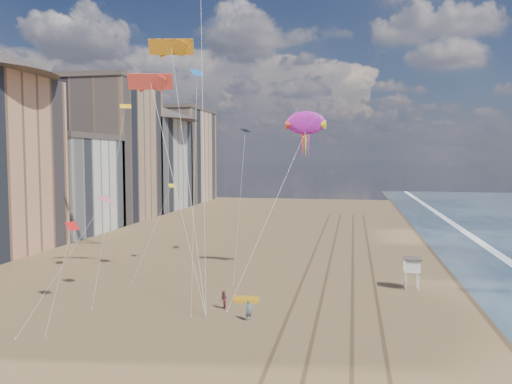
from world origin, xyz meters
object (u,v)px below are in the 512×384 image
at_px(kite_flyer_a, 249,310).
at_px(kite_flyer_b, 224,300).
at_px(lifeguard_stand, 412,265).
at_px(grounded_kite, 246,299).
at_px(show_kite, 306,123).

distance_m(kite_flyer_a, kite_flyer_b, 3.71).
height_order(lifeguard_stand, grounded_kite, lifeguard_stand).
bearing_deg(lifeguard_stand, kite_flyer_a, -138.66).
relative_size(grounded_kite, show_kite, 0.11).
distance_m(grounded_kite, kite_flyer_b, 3.24).
bearing_deg(kite_flyer_b, show_kite, 119.53).
xyz_separation_m(lifeguard_stand, kite_flyer_a, (-13.85, -12.18, -1.61)).
relative_size(kite_flyer_a, kite_flyer_b, 1.02).
xyz_separation_m(lifeguard_stand, grounded_kite, (-15.21, -6.85, -2.30)).
bearing_deg(grounded_kite, kite_flyer_a, -79.88).
bearing_deg(kite_flyer_a, lifeguard_stand, 4.70).
relative_size(grounded_kite, kite_flyer_a, 1.38).
height_order(grounded_kite, show_kite, show_kite).
distance_m(grounded_kite, kite_flyer_a, 5.54).
bearing_deg(grounded_kite, lifeguard_stand, 20.09).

